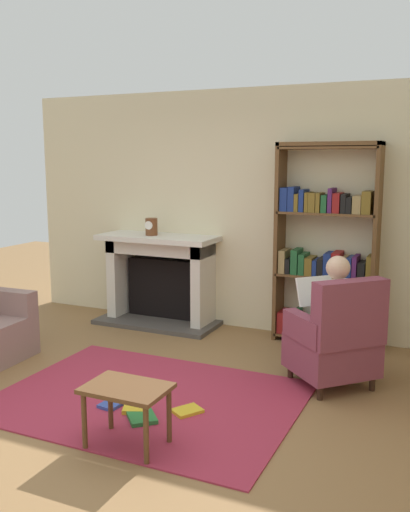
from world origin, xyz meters
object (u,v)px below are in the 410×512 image
(mantel_clock, at_px, (151,227))
(side_table, at_px, (127,396))
(fireplace, at_px, (161,276))
(seated_reader, at_px, (329,314))
(armchair_reading, at_px, (336,340))
(bookshelf, at_px, (326,253))

(mantel_clock, height_order, side_table, mantel_clock)
(fireplace, distance_m, mantel_clock, 0.61)
(mantel_clock, xyz_separation_m, seated_reader, (2.28, -0.94, -0.54))
(mantel_clock, height_order, armchair_reading, mantel_clock)
(mantel_clock, relative_size, side_table, 0.36)
(mantel_clock, bearing_deg, side_table, -63.62)
(side_table, bearing_deg, seated_reader, 59.58)
(seated_reader, bearing_deg, mantel_clock, -68.00)
(side_table, bearing_deg, fireplace, 114.38)
(mantel_clock, relative_size, armchair_reading, 0.21)
(mantel_clock, bearing_deg, bookshelf, 3.87)
(fireplace, bearing_deg, bookshelf, 1.03)
(fireplace, relative_size, bookshelf, 0.68)
(fireplace, xyz_separation_m, side_table, (1.23, -2.72, -0.20))
(fireplace, distance_m, seated_reader, 2.45)
(mantel_clock, xyz_separation_m, bookshelf, (2.01, 0.14, -0.19))
(fireplace, xyz_separation_m, armchair_reading, (2.30, -1.12, -0.14))
(fireplace, bearing_deg, mantel_clock, -123.28)
(armchair_reading, distance_m, seated_reader, 0.23)
(bookshelf, xyz_separation_m, armchair_reading, (0.36, -1.16, -0.54))
(bookshelf, height_order, side_table, bookshelf)
(bookshelf, distance_m, armchair_reading, 1.33)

